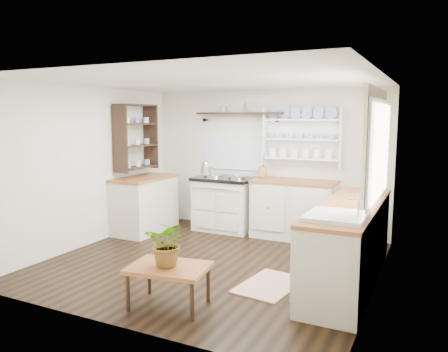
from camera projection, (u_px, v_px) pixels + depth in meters
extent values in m
cube|color=black|center=(211.00, 262.00, 5.62)|extent=(4.00, 3.80, 0.01)
cube|color=beige|center=(265.00, 161.00, 7.16)|extent=(4.00, 0.02, 2.30)
cube|color=beige|center=(379.00, 185.00, 4.60)|extent=(0.02, 3.80, 2.30)
cube|color=beige|center=(90.00, 166.00, 6.34)|extent=(0.02, 3.80, 2.30)
cube|color=white|center=(211.00, 81.00, 5.31)|extent=(4.00, 3.80, 0.01)
cube|color=white|center=(378.00, 151.00, 4.70)|extent=(0.04, 1.40, 1.00)
cube|color=white|center=(376.00, 151.00, 4.71)|extent=(0.02, 1.50, 1.10)
cube|color=beige|center=(377.00, 96.00, 4.64)|extent=(0.04, 1.55, 0.18)
cube|color=beige|center=(225.00, 205.00, 7.22)|extent=(0.94, 0.61, 0.83)
cube|color=black|center=(225.00, 179.00, 7.16)|extent=(0.98, 0.65, 0.05)
cylinder|color=silver|center=(213.00, 176.00, 7.25)|extent=(0.32, 0.32, 0.03)
cylinder|color=silver|center=(237.00, 177.00, 7.06)|extent=(0.32, 0.32, 0.03)
cylinder|color=silver|center=(215.00, 189.00, 6.87)|extent=(0.85, 0.02, 0.02)
cube|color=beige|center=(294.00, 210.00, 6.73)|extent=(1.25, 0.60, 0.88)
cube|color=brown|center=(295.00, 182.00, 6.67)|extent=(1.27, 0.63, 0.04)
cube|color=beige|center=(349.00, 244.00, 4.91)|extent=(0.60, 2.40, 0.88)
cube|color=brown|center=(350.00, 206.00, 4.85)|extent=(0.62, 2.43, 0.04)
cube|color=white|center=(336.00, 228.00, 4.20)|extent=(0.55, 0.60, 0.28)
cylinder|color=silver|center=(358.00, 210.00, 4.08)|extent=(0.02, 0.02, 0.22)
cube|color=beige|center=(145.00, 205.00, 7.11)|extent=(0.60, 1.10, 0.88)
cube|color=brown|center=(144.00, 178.00, 7.05)|extent=(0.62, 1.13, 0.04)
cube|color=white|center=(304.00, 137.00, 6.80)|extent=(1.20, 0.03, 0.90)
cube|color=white|center=(302.00, 137.00, 6.72)|extent=(1.20, 0.22, 0.02)
cylinder|color=navy|center=(303.00, 120.00, 6.70)|extent=(0.20, 0.02, 0.20)
cube|color=black|center=(240.00, 113.00, 7.12)|extent=(1.50, 0.24, 0.04)
cone|color=black|center=(207.00, 120.00, 7.48)|extent=(0.06, 0.20, 0.06)
cone|color=black|center=(279.00, 120.00, 6.91)|extent=(0.06, 0.20, 0.06)
cube|color=black|center=(136.00, 136.00, 7.02)|extent=(0.28, 0.80, 1.05)
cylinder|color=#AA763E|center=(262.00, 172.00, 6.97)|extent=(0.14, 0.14, 0.16)
cube|color=brown|center=(169.00, 268.00, 4.28)|extent=(0.84, 0.65, 0.04)
cylinder|color=black|center=(128.00, 293.00, 4.19)|extent=(0.04, 0.04, 0.37)
cylinder|color=black|center=(149.00, 277.00, 4.61)|extent=(0.04, 0.04, 0.37)
cylinder|color=black|center=(192.00, 301.00, 4.00)|extent=(0.04, 0.04, 0.37)
cylinder|color=black|center=(208.00, 284.00, 4.42)|extent=(0.04, 0.04, 0.37)
imported|color=#3F7233|center=(168.00, 243.00, 4.24)|extent=(0.50, 0.46, 0.46)
cube|color=#9D755B|center=(270.00, 285.00, 4.86)|extent=(0.65, 0.91, 0.02)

